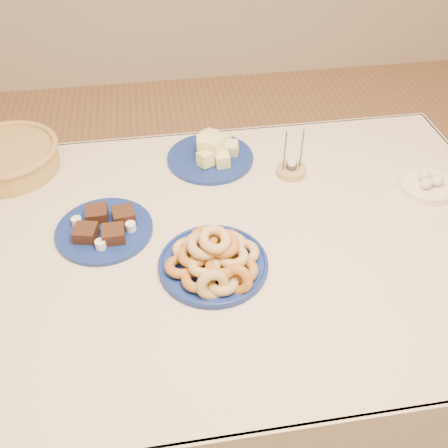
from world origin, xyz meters
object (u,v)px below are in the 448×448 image
Objects in this scene: candle_holder at (291,170)px; brownie_plate at (105,228)px; donut_platter at (214,260)px; melon_plate at (212,152)px; dining_table at (221,265)px; wicker_basket at (7,157)px; egg_bowl at (428,185)px.

brownie_plate is at bearing -162.43° from candle_holder.
melon_plate is at bearing 82.69° from donut_platter.
dining_table is 0.77m from wicker_basket.
wicker_basket is at bearing 145.70° from dining_table.
egg_bowl is at bearing 2.33° from brownie_plate.
melon_plate is (0.03, 0.38, 0.14)m from dining_table.
donut_platter is at bearing -129.23° from candle_holder.
candle_holder reaches higher than wicker_basket.
egg_bowl reaches higher than dining_table.
brownie_plate is at bearing 166.30° from dining_table.
melon_plate is at bearing -4.28° from wicker_basket.
dining_table is at bearing -34.30° from wicker_basket.
brownie_plate is 0.87× the size of wicker_basket.
wicker_basket reaches higher than dining_table.
melon_plate reaches higher than egg_bowl.
wicker_basket is 1.32m from egg_bowl.
melon_plate is 1.23× the size of brownie_plate.
egg_bowl is (0.63, -0.26, -0.01)m from melon_plate.
dining_table is 5.88× the size of brownie_plate.
wicker_basket is (-0.31, 0.35, 0.03)m from brownie_plate.
dining_table is 0.39m from candle_holder.
brownie_plate is at bearing -177.67° from egg_bowl.
dining_table is 4.80× the size of melon_plate.
donut_platter is 0.34m from brownie_plate.
melon_plate is at bearing 157.59° from egg_bowl.
brownie_plate is at bearing -138.92° from melon_plate.
egg_bowl is (0.66, 0.12, 0.12)m from dining_table.
candle_holder is (0.24, -0.12, -0.01)m from melon_plate.
donut_platter is 0.48m from candle_holder.
wicker_basket is 1.52× the size of egg_bowl.
donut_platter is 0.79m from wicker_basket.
wicker_basket is 2.10× the size of candle_holder.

